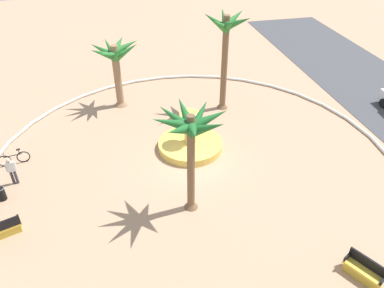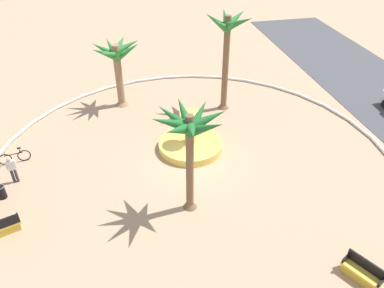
{
  "view_description": "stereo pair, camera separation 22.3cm",
  "coord_description": "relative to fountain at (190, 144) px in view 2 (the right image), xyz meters",
  "views": [
    {
      "loc": [
        16.47,
        -3.78,
        13.17
      ],
      "look_at": [
        -0.42,
        0.05,
        1.0
      ],
      "focal_mm": 35.17,
      "sensor_mm": 36.0,
      "label": 1
    },
    {
      "loc": [
        16.52,
        -3.56,
        13.17
      ],
      "look_at": [
        -0.42,
        0.05,
        1.0
      ],
      "focal_mm": 35.17,
      "sensor_mm": 36.0,
      "label": 2
    }
  ],
  "objects": [
    {
      "name": "bench_east",
      "position": [
        10.29,
        4.81,
        0.01
      ],
      "size": [
        1.64,
        1.22,
        1.0
      ],
      "color": "gold",
      "rests_on": "ground"
    },
    {
      "name": "fountain",
      "position": [
        0.0,
        0.0,
        0.0
      ],
      "size": [
        3.8,
        3.8,
        2.42
      ],
      "color": "gold",
      "rests_on": "ground"
    },
    {
      "name": "trash_bin",
      "position": [
        2.22,
        -10.16,
        0.05
      ],
      "size": [
        0.46,
        0.46,
        0.73
      ],
      "color": "black",
      "rests_on": "ground"
    },
    {
      "name": "ground_plane",
      "position": [
        1.41,
        -0.16,
        -0.33
      ],
      "size": [
        80.0,
        80.0,
        0.0
      ],
      "primitive_type": "plane",
      "color": "tan"
    },
    {
      "name": "palm_tree_near_fountain",
      "position": [
        4.83,
        -1.07,
        4.05
      ],
      "size": [
        3.43,
        3.4,
        5.49
      ],
      "color": "brown",
      "rests_on": "ground"
    },
    {
      "name": "plaza_curb",
      "position": [
        1.41,
        -0.16,
        -0.23
      ],
      "size": [
        22.91,
        22.91,
        0.2
      ],
      "primitive_type": "torus",
      "color": "silver",
      "rests_on": "ground"
    },
    {
      "name": "palm_tree_mid_plaza",
      "position": [
        -4.31,
        3.29,
        4.64
      ],
      "size": [
        3.27,
        3.05,
        6.7
      ],
      "color": "brown",
      "rests_on": "ground"
    },
    {
      "name": "person_cyclist_helmet",
      "position": [
        1.07,
        -9.7,
        0.58
      ],
      "size": [
        0.24,
        0.53,
        1.64
      ],
      "color": "#33333D",
      "rests_on": "ground"
    },
    {
      "name": "bench_north",
      "position": [
        4.75,
        -9.66,
        0.01
      ],
      "size": [
        1.0,
        1.68,
        1.0
      ],
      "color": "gold",
      "rests_on": "ground"
    },
    {
      "name": "palm_tree_by_curb",
      "position": [
        -6.25,
        -3.68,
        3.13
      ],
      "size": [
        3.42,
        3.45,
        4.68
      ],
      "color": "#8E6B4C",
      "rests_on": "ground"
    },
    {
      "name": "bicycle_red_frame",
      "position": [
        -0.69,
        -9.99,
        0.05
      ],
      "size": [
        0.49,
        1.7,
        0.94
      ],
      "color": "black",
      "rests_on": "ground"
    }
  ]
}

